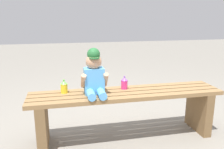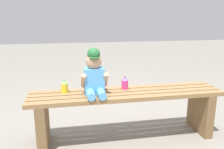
% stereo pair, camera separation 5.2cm
% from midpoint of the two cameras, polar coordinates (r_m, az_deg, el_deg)
% --- Properties ---
extents(ground_plane, '(16.00, 16.00, 0.00)m').
position_cam_midpoint_polar(ground_plane, '(2.31, 4.14, -15.01)').
color(ground_plane, gray).
extents(park_bench, '(1.74, 0.36, 0.46)m').
position_cam_midpoint_polar(park_bench, '(2.18, 4.28, -7.80)').
color(park_bench, olive).
rests_on(park_bench, ground_plane).
extents(child_figure, '(0.23, 0.27, 0.40)m').
position_cam_midpoint_polar(child_figure, '(2.02, -3.60, 0.02)').
color(child_figure, '#59A5E5').
rests_on(child_figure, park_bench).
extents(sippy_cup_left, '(0.06, 0.06, 0.12)m').
position_cam_midpoint_polar(sippy_cup_left, '(2.12, -10.83, -2.83)').
color(sippy_cup_left, yellow).
rests_on(sippy_cup_left, park_bench).
extents(sippy_cup_right, '(0.06, 0.06, 0.12)m').
position_cam_midpoint_polar(sippy_cup_right, '(2.19, 3.94, -2.07)').
color(sippy_cup_right, '#E5337F').
rests_on(sippy_cup_right, park_bench).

